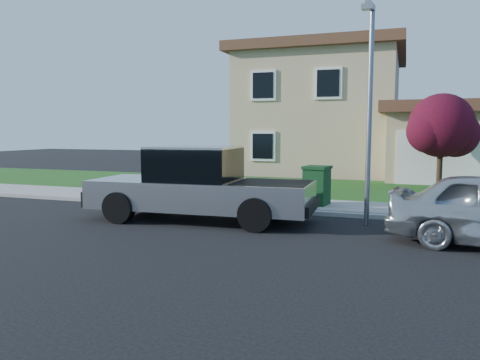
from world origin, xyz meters
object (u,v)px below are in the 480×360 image
Objects in this scene: woman at (186,185)px; trash_bin at (317,185)px; ornamental_tree at (442,129)px; street_lamp at (369,102)px; pickup_truck at (200,186)px.

trash_bin is at bearing -164.02° from woman.
ornamental_tree is (7.41, 6.78, 1.67)m from woman.
street_lamp is at bearing -106.57° from ornamental_tree.
pickup_truck is at bearing -128.15° from ornamental_tree.
woman is 5.74m from street_lamp.
street_lamp is (4.20, 0.83, 2.15)m from pickup_truck.
ornamental_tree is 0.68× the size of street_lamp.
trash_bin is at bearing 43.50° from pickup_truck.
woman is (-1.04, 1.32, -0.15)m from pickup_truck.
ornamental_tree is at bearing -142.81° from woman.
ornamental_tree is at bearing 48.89° from pickup_truck.
street_lamp is at bearing 8.28° from pickup_truck.
trash_bin is (-3.76, -5.36, -1.70)m from ornamental_tree.
trash_bin is (2.61, 2.74, -0.18)m from pickup_truck.
trash_bin is at bearing -125.04° from ornamental_tree.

